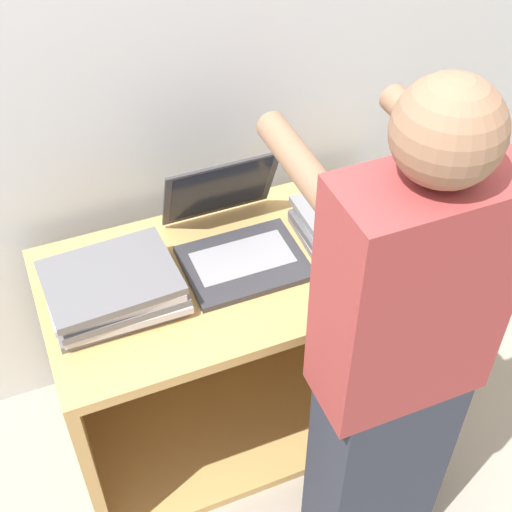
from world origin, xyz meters
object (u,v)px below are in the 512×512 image
laptop_open (236,238)px  person (393,372)px  laptop_stack_left (114,288)px  laptop_stack_right (359,221)px

laptop_open → person: size_ratio=0.24×
laptop_stack_left → person: bearing=-43.7°
laptop_stack_left → laptop_open: bearing=9.7°
laptop_open → laptop_stack_left: 0.39m
laptop_open → laptop_stack_left: (-0.38, -0.07, 0.00)m
laptop_stack_left → laptop_stack_right: (0.76, 0.00, -0.01)m
laptop_stack_left → person: person is taller
laptop_open → laptop_stack_right: laptop_open is taller
laptop_stack_right → person: bearing=-110.0°
laptop_open → person: (0.18, -0.61, 0.00)m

